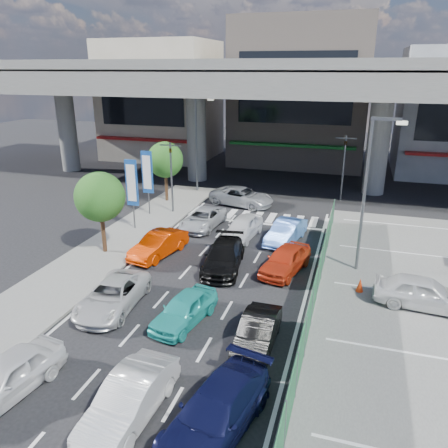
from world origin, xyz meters
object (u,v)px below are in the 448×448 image
(street_lamp_right, at_px, (369,183))
(street_lamp_left, at_px, (198,136))
(signboard_near, at_px, (132,185))
(sedan_white_front_mid, at_px, (243,227))
(sedan_white_mid_left, at_px, (113,295))
(kei_truck_front_right, at_px, (286,232))
(crossing_wagon_silver, at_px, (242,197))
(hatch_black_mid_right, at_px, (257,333))
(hatch_white_back_mid, at_px, (129,399))
(sedan_black_mid, at_px, (224,257))
(tree_near, at_px, (100,197))
(minivan_navy_back, at_px, (216,412))
(taxi_orange_left, at_px, (159,245))
(wagon_silver_front_left, at_px, (203,219))
(traffic_light_left, at_px, (171,160))
(tree_far, at_px, (165,160))
(traffic_cone, at_px, (360,285))
(taxi_orange_right, at_px, (286,260))
(van_white_back_left, at_px, (7,377))
(taxi_teal_mid, at_px, (184,309))
(signboard_far, at_px, (147,174))
(traffic_light_right, at_px, (345,152))

(street_lamp_right, xyz_separation_m, street_lamp_left, (-13.50, 12.00, 0.00))
(signboard_near, relative_size, sedan_white_front_mid, 1.16)
(sedan_white_mid_left, height_order, kei_truck_front_right, kei_truck_front_right)
(crossing_wagon_silver, bearing_deg, kei_truck_front_right, -132.72)
(sedan_white_mid_left, relative_size, hatch_black_mid_right, 1.23)
(hatch_white_back_mid, height_order, sedan_black_mid, hatch_white_back_mid)
(tree_near, distance_m, minivan_navy_back, 15.00)
(hatch_white_back_mid, bearing_deg, taxi_orange_left, 113.88)
(kei_truck_front_right, bearing_deg, taxi_orange_left, -136.74)
(street_lamp_right, bearing_deg, hatch_white_back_mid, -117.09)
(signboard_near, bearing_deg, wagon_silver_front_left, 22.53)
(traffic_light_left, relative_size, signboard_near, 1.11)
(sedan_white_mid_left, xyz_separation_m, taxi_orange_left, (-0.53, 5.89, 0.04))
(signboard_near, xyz_separation_m, taxi_orange_left, (3.35, -3.40, -2.39))
(tree_far, height_order, traffic_cone, tree_far)
(tree_near, relative_size, taxi_orange_right, 1.19)
(signboard_near, relative_size, taxi_orange_right, 1.16)
(street_lamp_right, height_order, wagon_silver_front_left, street_lamp_right)
(street_lamp_right, relative_size, sedan_black_mid, 1.72)
(van_white_back_left, xyz_separation_m, sedan_black_mid, (3.92, 11.25, -0.01))
(hatch_black_mid_right, bearing_deg, van_white_back_left, -145.72)
(van_white_back_left, relative_size, hatch_white_back_mid, 0.97)
(taxi_teal_mid, height_order, sedan_white_front_mid, sedan_white_front_mid)
(minivan_navy_back, bearing_deg, tree_near, 146.22)
(street_lamp_right, distance_m, tree_far, 17.27)
(hatch_black_mid_right, xyz_separation_m, taxi_orange_right, (-0.07, 6.84, 0.08))
(sedan_white_front_mid, bearing_deg, taxi_teal_mid, -82.96)
(taxi_teal_mid, bearing_deg, street_lamp_right, 57.77)
(taxi_teal_mid, distance_m, kei_truck_front_right, 10.55)
(sedan_black_mid, bearing_deg, sedan_white_front_mid, 84.22)
(signboard_far, distance_m, minivan_navy_back, 20.81)
(taxi_orange_left, bearing_deg, traffic_cone, 6.22)
(tree_near, relative_size, wagon_silver_front_left, 1.09)
(street_lamp_left, distance_m, kei_truck_front_right, 13.57)
(kei_truck_front_right, bearing_deg, street_lamp_right, -21.30)
(street_lamp_right, bearing_deg, signboard_near, 172.10)
(street_lamp_left, distance_m, sedan_white_mid_left, 19.96)
(minivan_navy_back, relative_size, sedan_black_mid, 1.02)
(signboard_far, height_order, taxi_orange_right, signboard_far)
(sedan_black_mid, bearing_deg, tree_far, 119.79)
(hatch_white_back_mid, bearing_deg, sedan_white_mid_left, 127.65)
(street_lamp_right, distance_m, tree_near, 14.38)
(traffic_light_right, bearing_deg, signboard_far, -148.57)
(van_white_back_left, xyz_separation_m, crossing_wagon_silver, (1.93, 22.48, 0.00))
(signboard_near, distance_m, traffic_cone, 15.34)
(traffic_light_right, relative_size, taxi_orange_right, 1.28)
(taxi_orange_right, bearing_deg, taxi_orange_left, -165.58)
(hatch_white_back_mid, xyz_separation_m, wagon_silver_front_left, (-3.58, 16.63, -0.08))
(signboard_far, distance_m, traffic_cone, 16.83)
(hatch_white_back_mid, bearing_deg, signboard_far, 117.38)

